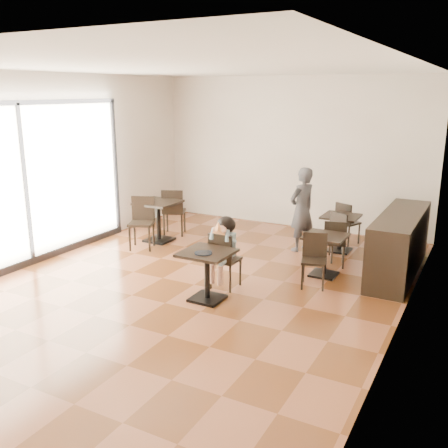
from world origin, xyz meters
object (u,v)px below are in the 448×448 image
Objects in this scene: cafe_table_left at (159,221)px; chair_back_a at (348,223)px; cafe_table_back at (340,233)px; chair_left_a at (174,212)px; child_table at (207,276)px; chair_mid_b at (314,261)px; chair_mid_a at (335,242)px; adult_patron at (302,210)px; chair_back_b at (332,237)px; child at (226,253)px; chair_left_b at (141,224)px; child_chair at (226,260)px; cafe_table_mid at (325,255)px.

cafe_table_left is 0.98× the size of chair_back_a.
cafe_table_left is 1.18× the size of cafe_table_back.
chair_left_a reaches higher than cafe_table_back.
chair_mid_b is at bearing 45.48° from child_table.
chair_back_a is (-0.13, 1.38, 0.00)m from chair_mid_a.
cafe_table_back is at bearing 113.85° from chair_back_a.
chair_back_b is at bearing 92.81° from adult_patron.
chair_mid_a is 0.84× the size of chair_left_a.
chair_back_b is at bearing 79.58° from chair_mid_b.
adult_patron reaches higher than child.
child is at bearing -46.60° from chair_left_b.
chair_left_a is (-2.30, 2.05, 0.05)m from child_chair.
child_table reaches higher than cafe_table_back.
adult_patron is 1.62× the size of chair_left_b.
chair_left_b is at bearing -3.29° from chair_mid_a.
chair_back_b is (0.65, -0.25, -0.37)m from adult_patron.
child_table is 1.66m from chair_mid_b.
cafe_table_back is at bearing 71.68° from child_table.
child reaches higher than child_table.
child_chair is at bearing 95.53° from chair_back_a.
chair_left_b is 3.97m from chair_back_a.
chair_left_b is at bearing -90.00° from cafe_table_left.
chair_left_b is at bearing 158.73° from chair_mid_b.
child_table is at bearing 16.16° from adult_patron.
child_table is 0.89× the size of chair_mid_b.
cafe_table_left is 0.99× the size of chair_mid_b.
chair_back_b reaches higher than chair_mid_b.
child is at bearing -167.45° from chair_mid_b.
chair_left_b is (-3.46, -0.78, 0.08)m from chair_mid_a.
chair_mid_a reaches higher than cafe_table_left.
chair_back_a is (1.03, 3.11, -0.03)m from child_chair.
chair_mid_b is at bearing 28.57° from child.
chair_back_b is at bearing -79.96° from chair_mid_a.
child is 1.13× the size of chair_left_a.
cafe_table_back is at bearing 138.62° from adult_patron.
child_chair is at bearing -46.60° from chair_left_b.
chair_left_a reaches higher than cafe_table_left.
child_chair is 0.11m from child.
chair_back_b is at bearing -6.46° from chair_left_b.
child is at bearing -111.91° from cafe_table_back.
chair_back_b reaches higher than child_table.
adult_patron is at bearing 15.80° from cafe_table_left.
chair_back_b is at bearing 155.18° from chair_left_a.
adult_patron is 0.84m from cafe_table_back.
chair_left_a is (-3.46, 1.42, 0.08)m from chair_mid_b.
cafe_table_mid is at bearing -84.40° from cafe_table_back.
adult_patron is 1.92× the size of chair_mid_a.
cafe_table_back reaches higher than cafe_table_mid.
chair_mid_a is 0.99× the size of chair_back_b.
cafe_table_back is at bearing -96.74° from chair_mid_a.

